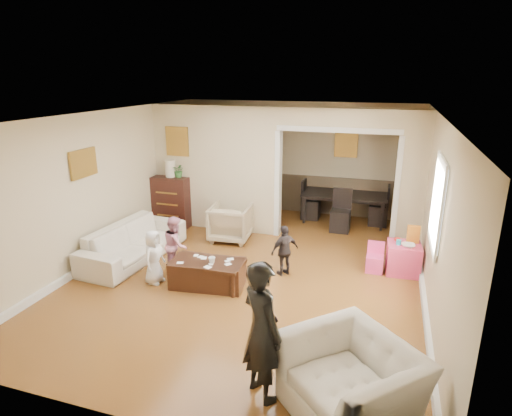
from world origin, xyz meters
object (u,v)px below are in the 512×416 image
(coffee_cup, at_px, (212,260))
(table_lamp, at_px, (170,168))
(cyan_cup, at_px, (399,242))
(sofa, at_px, (134,242))
(dresser, at_px, (172,201))
(child_kneel_b, at_px, (176,245))
(armchair_back, at_px, (231,223))
(play_table, at_px, (403,258))
(child_toddler, at_px, (285,250))
(coffee_table, at_px, (208,273))
(armchair_front, at_px, (351,381))
(adult_person, at_px, (262,331))
(child_kneel_a, at_px, (154,257))
(dining_table, at_px, (344,208))

(coffee_cup, bearing_deg, table_lamp, 129.16)
(coffee_cup, distance_m, cyan_cup, 3.07)
(sofa, height_order, dresser, dresser)
(sofa, relative_size, child_kneel_b, 2.23)
(cyan_cup, bearing_deg, table_lamp, 168.12)
(armchair_back, bearing_deg, dresser, -20.04)
(table_lamp, distance_m, play_table, 4.98)
(armchair_back, relative_size, child_kneel_b, 0.81)
(child_toddler, bearing_deg, coffee_table, -11.26)
(armchair_back, xyz_separation_m, coffee_table, (0.35, -1.95, -0.15))
(dresser, relative_size, cyan_cup, 13.77)
(table_lamp, bearing_deg, armchair_front, -45.95)
(armchair_back, distance_m, play_table, 3.32)
(adult_person, xyz_separation_m, child_kneel_a, (-2.35, 1.88, -0.32))
(armchair_back, relative_size, child_kneel_a, 0.90)
(dining_table, bearing_deg, child_kneel_a, -123.34)
(table_lamp, relative_size, child_kneel_b, 0.37)
(cyan_cup, relative_size, child_kneel_b, 0.08)
(child_kneel_b, bearing_deg, coffee_table, -140.00)
(table_lamp, xyz_separation_m, child_kneel_b, (1.16, -2.06, -0.79))
(coffee_cup, distance_m, adult_person, 2.44)
(play_table, bearing_deg, sofa, -169.42)
(table_lamp, relative_size, play_table, 0.68)
(armchair_front, height_order, adult_person, adult_person)
(dresser, relative_size, coffee_table, 0.98)
(child_kneel_a, bearing_deg, sofa, 52.68)
(child_kneel_b, bearing_deg, dining_table, -61.22)
(coffee_table, bearing_deg, child_toddler, 35.54)
(coffee_table, distance_m, child_kneel_b, 0.81)
(play_table, relative_size, child_kneel_b, 0.54)
(armchair_front, distance_m, child_kneel_b, 3.88)
(armchair_back, xyz_separation_m, child_kneel_a, (-0.50, -2.10, 0.08))
(coffee_cup, bearing_deg, play_table, 27.61)
(table_lamp, relative_size, child_toddler, 0.42)
(table_lamp, xyz_separation_m, child_toddler, (2.91, -1.61, -0.85))
(dresser, xyz_separation_m, dining_table, (3.54, 1.40, -0.23))
(armchair_front, relative_size, coffee_cup, 11.12)
(armchair_back, height_order, child_kneel_b, child_kneel_b)
(armchair_back, bearing_deg, cyan_cup, 165.08)
(play_table, relative_size, cyan_cup, 6.64)
(adult_person, bearing_deg, cyan_cup, -72.54)
(coffee_table, xyz_separation_m, child_toddler, (1.05, 0.75, 0.22))
(play_table, distance_m, child_kneel_a, 4.09)
(dresser, bearing_deg, coffee_cup, -50.84)
(armchair_front, height_order, play_table, armchair_front)
(child_toddler, bearing_deg, cyan_cup, 152.66)
(play_table, xyz_separation_m, child_kneel_b, (-3.62, -1.13, 0.23))
(coffee_table, bearing_deg, dining_table, 66.02)
(coffee_table, xyz_separation_m, child_kneel_b, (-0.70, 0.30, 0.28))
(coffee_cup, height_order, dining_table, dining_table)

